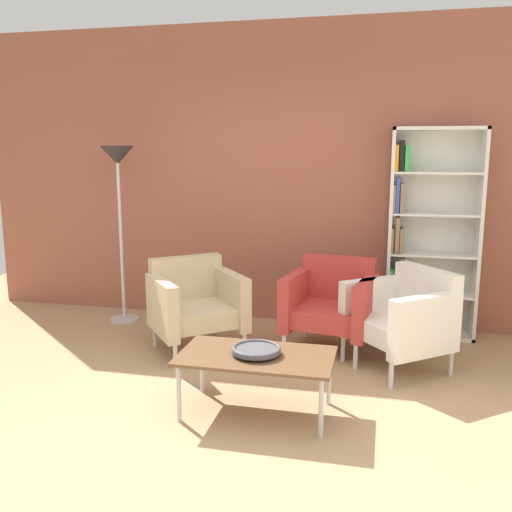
{
  "coord_description": "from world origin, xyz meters",
  "views": [
    {
      "loc": [
        0.97,
        -3.01,
        1.7
      ],
      "look_at": [
        0.08,
        0.84,
        0.95
      ],
      "focal_mm": 39.24,
      "sensor_mm": 36.0,
      "label": 1
    }
  ],
  "objects": [
    {
      "name": "armchair_near_window",
      "position": [
        0.56,
        1.64,
        0.41
      ],
      "size": [
        0.82,
        0.77,
        0.78
      ],
      "rotation": [
        0.0,
        0.0,
        -0.18
      ],
      "color": "#B73833",
      "rests_on": "ground_plane"
    },
    {
      "name": "brick_back_panel",
      "position": [
        0.0,
        2.46,
        1.45
      ],
      "size": [
        6.4,
        0.12,
        2.9
      ],
      "primitive_type": "cube",
      "color": "#9E5642",
      "rests_on": "ground_plane"
    },
    {
      "name": "armchair_corner_red",
      "position": [
        -0.58,
        1.38,
        0.41
      ],
      "size": [
        0.95,
        0.94,
        0.78
      ],
      "rotation": [
        0.0,
        0.0,
        0.68
      ],
      "color": "#C6B289",
      "rests_on": "ground_plane"
    },
    {
      "name": "armchair_spare_guest",
      "position": [
        1.15,
        1.37,
        0.41
      ],
      "size": [
        0.94,
        0.95,
        0.78
      ],
      "rotation": [
        0.0,
        0.0,
        -0.89
      ],
      "color": "white",
      "rests_on": "ground_plane"
    },
    {
      "name": "ground_plane",
      "position": [
        0.0,
        0.0,
        0.0
      ],
      "size": [
        8.32,
        8.32,
        0.0
      ],
      "primitive_type": "plane",
      "color": "tan"
    },
    {
      "name": "coffee_table_low",
      "position": [
        0.2,
        0.33,
        0.37
      ],
      "size": [
        1.0,
        0.56,
        0.4
      ],
      "color": "brown",
      "rests_on": "ground_plane"
    },
    {
      "name": "bookshelf_tall",
      "position": [
        1.34,
        2.25,
        0.93
      ],
      "size": [
        0.8,
        0.3,
        1.9
      ],
      "color": "silver",
      "rests_on": "ground_plane"
    },
    {
      "name": "floor_lamp_torchiere",
      "position": [
        -1.56,
        2.01,
        1.45
      ],
      "size": [
        0.32,
        0.32,
        1.74
      ],
      "color": "silver",
      "rests_on": "ground_plane"
    },
    {
      "name": "decorative_bowl",
      "position": [
        0.2,
        0.33,
        0.43
      ],
      "size": [
        0.32,
        0.32,
        0.05
      ],
      "color": "#4C4C51",
      "rests_on": "coffee_table_low"
    }
  ]
}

